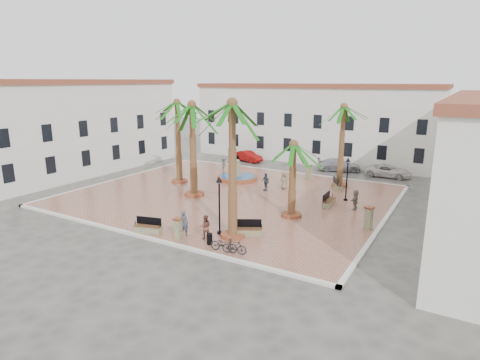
# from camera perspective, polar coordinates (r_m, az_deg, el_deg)

# --- Properties ---
(ground) EXTENTS (120.00, 120.00, 0.00)m
(ground) POSITION_cam_1_polar(r_m,az_deg,el_deg) (35.18, -1.41, -2.33)
(ground) COLOR #56544F
(ground) RESTS_ON ground
(plaza) EXTENTS (26.00, 22.00, 0.15)m
(plaza) POSITION_cam_1_polar(r_m,az_deg,el_deg) (35.16, -1.41, -2.21)
(plaza) COLOR #AA6C56
(plaza) RESTS_ON ground
(kerb_n) EXTENTS (26.30, 0.30, 0.16)m
(kerb_n) POSITION_cam_1_polar(r_m,az_deg,el_deg) (44.60, 6.03, 1.21)
(kerb_n) COLOR silver
(kerb_n) RESTS_ON ground
(kerb_s) EXTENTS (26.30, 0.30, 0.16)m
(kerb_s) POSITION_cam_1_polar(r_m,az_deg,el_deg) (26.93, -13.90, -7.78)
(kerb_s) COLOR silver
(kerb_s) RESTS_ON ground
(kerb_e) EXTENTS (0.30, 22.30, 0.16)m
(kerb_e) POSITION_cam_1_polar(r_m,az_deg,el_deg) (30.71, 19.81, -5.48)
(kerb_e) COLOR silver
(kerb_e) RESTS_ON ground
(kerb_w) EXTENTS (0.30, 22.30, 0.16)m
(kerb_w) POSITION_cam_1_polar(r_m,az_deg,el_deg) (43.21, -16.25, 0.30)
(kerb_w) COLOR silver
(kerb_w) RESTS_ON ground
(building_north) EXTENTS (30.40, 7.40, 9.50)m
(building_north) POSITION_cam_1_polar(r_m,az_deg,el_deg) (52.10, 10.29, 8.12)
(building_north) COLOR white
(building_north) RESTS_ON ground
(building_west) EXTENTS (6.40, 24.40, 10.00)m
(building_west) POSITION_cam_1_polar(r_m,az_deg,el_deg) (46.90, -21.78, 7.04)
(building_west) COLOR white
(building_west) RESTS_ON ground
(fountain) EXTENTS (4.05, 4.05, 2.09)m
(fountain) POSITION_cam_1_polar(r_m,az_deg,el_deg) (40.38, -0.34, 0.45)
(fountain) COLOR #A14E2E
(fountain) RESTS_ON plaza
(palm_nw) EXTENTS (5.09, 5.09, 8.10)m
(palm_nw) POSITION_cam_1_polar(r_m,az_deg,el_deg) (38.80, -8.92, 9.61)
(palm_nw) COLOR #A14E2E
(palm_nw) RESTS_ON plaza
(palm_sw) EXTENTS (5.55, 5.55, 8.17)m
(palm_sw) POSITION_cam_1_polar(r_m,az_deg,el_deg) (33.87, -6.83, 9.06)
(palm_sw) COLOR #A14E2E
(palm_sw) RESTS_ON plaza
(palm_s) EXTENTS (5.04, 5.04, 8.76)m
(palm_s) POSITION_cam_1_polar(r_m,az_deg,el_deg) (24.11, -1.12, 8.75)
(palm_s) COLOR #A14E2E
(palm_s) RESTS_ON plaza
(palm_e) EXTENTS (4.86, 4.86, 5.68)m
(palm_e) POSITION_cam_1_polar(r_m,az_deg,el_deg) (28.74, 7.59, 3.59)
(palm_e) COLOR #A14E2E
(palm_e) RESTS_ON plaza
(palm_ne) EXTENTS (4.89, 4.89, 7.79)m
(palm_ne) POSITION_cam_1_polar(r_m,az_deg,el_deg) (37.95, 14.49, 8.85)
(palm_ne) COLOR #A14E2E
(palm_ne) RESTS_ON plaza
(bench_s) EXTENTS (1.97, 1.04, 0.99)m
(bench_s) POSITION_cam_1_polar(r_m,az_deg,el_deg) (27.20, -12.98, -6.72)
(bench_s) COLOR #7F7A57
(bench_s) RESTS_ON plaza
(bench_se) EXTENTS (1.98, 1.47, 1.02)m
(bench_se) POSITION_cam_1_polar(r_m,az_deg,el_deg) (26.04, 1.05, -7.27)
(bench_se) COLOR #7F7A57
(bench_se) RESTS_ON plaza
(bench_e) EXTENTS (0.66, 1.98, 1.04)m
(bench_e) POSITION_cam_1_polar(r_m,az_deg,el_deg) (32.79, 12.50, -3.09)
(bench_e) COLOR #7F7A57
(bench_e) RESTS_ON plaza
(bench_ne) EXTENTS (1.50, 1.95, 1.02)m
(bench_ne) POSITION_cam_1_polar(r_m,az_deg,el_deg) (38.15, 13.74, -0.76)
(bench_ne) COLOR #7F7A57
(bench_ne) RESTS_ON plaza
(lamppost_s) EXTENTS (0.42, 0.42, 3.85)m
(lamppost_s) POSITION_cam_1_polar(r_m,az_deg,el_deg) (25.59, -2.97, -2.19)
(lamppost_s) COLOR black
(lamppost_s) RESTS_ON plaza
(lamppost_e) EXTENTS (0.40, 0.40, 3.65)m
(lamppost_e) POSITION_cam_1_polar(r_m,az_deg,el_deg) (33.99, 15.02, 1.17)
(lamppost_e) COLOR black
(lamppost_e) RESTS_ON plaza
(bollard_se) EXTENTS (0.55, 0.55, 1.38)m
(bollard_se) POSITION_cam_1_polar(r_m,az_deg,el_deg) (25.61, -8.80, -6.79)
(bollard_se) COLOR #7F7A57
(bollard_se) RESTS_ON plaza
(bollard_n) EXTENTS (0.61, 0.61, 1.52)m
(bollard_n) POSITION_cam_1_polar(r_m,az_deg,el_deg) (40.63, 9.68, 1.07)
(bollard_n) COLOR #7F7A57
(bollard_n) RESTS_ON plaza
(bollard_e) EXTENTS (0.67, 0.67, 1.56)m
(bollard_e) POSITION_cam_1_polar(r_m,az_deg,el_deg) (28.28, 17.83, -5.11)
(bollard_e) COLOR #7F7A57
(bollard_e) RESTS_ON plaza
(litter_bin) EXTENTS (0.36, 0.36, 0.69)m
(litter_bin) POSITION_cam_1_polar(r_m,az_deg,el_deg) (24.74, -4.36, -8.35)
(litter_bin) COLOR black
(litter_bin) RESTS_ON plaza
(cyclist_a) EXTENTS (0.71, 0.58, 1.67)m
(cyclist_a) POSITION_cam_1_polar(r_m,az_deg,el_deg) (26.07, -7.99, -6.10)
(cyclist_a) COLOR #3A4456
(cyclist_a) RESTS_ON plaza
(bicycle_a) EXTENTS (1.75, 0.81, 0.89)m
(bicycle_a) POSITION_cam_1_polar(r_m,az_deg,el_deg) (23.67, -2.31, -9.12)
(bicycle_a) COLOR black
(bicycle_a) RESTS_ON plaza
(cyclist_b) EXTENTS (0.97, 0.91, 1.58)m
(cyclist_b) POSITION_cam_1_polar(r_m,az_deg,el_deg) (25.42, -4.95, -6.66)
(cyclist_b) COLOR brown
(cyclist_b) RESTS_ON plaza
(bicycle_b) EXTENTS (1.54, 0.70, 0.89)m
(bicycle_b) POSITION_cam_1_polar(r_m,az_deg,el_deg) (23.33, -0.81, -9.46)
(bicycle_b) COLOR black
(bicycle_b) RESTS_ON plaza
(pedestrian_fountain_a) EXTENTS (0.81, 0.58, 1.54)m
(pedestrian_fountain_a) POSITION_cam_1_polar(r_m,az_deg,el_deg) (37.02, 6.29, -0.11)
(pedestrian_fountain_a) COLOR #847058
(pedestrian_fountain_a) RESTS_ON plaza
(pedestrian_fountain_b) EXTENTS (1.05, 0.78, 1.65)m
(pedestrian_fountain_b) POSITION_cam_1_polar(r_m,az_deg,el_deg) (36.30, 3.67, -0.25)
(pedestrian_fountain_b) COLOR #324050
(pedestrian_fountain_b) RESTS_ON plaza
(pedestrian_north) EXTENTS (0.85, 1.23, 1.75)m
(pedestrian_north) POSITION_cam_1_polar(r_m,az_deg,el_deg) (43.37, -2.30, 2.19)
(pedestrian_north) COLOR #57575D
(pedestrian_north) RESTS_ON plaza
(pedestrian_east) EXTENTS (0.57, 1.51, 1.59)m
(pedestrian_east) POSITION_cam_1_polar(r_m,az_deg,el_deg) (32.19, 16.08, -2.69)
(pedestrian_east) COLOR #6C6056
(pedestrian_east) RESTS_ON plaza
(car_black) EXTENTS (3.87, 1.66, 1.30)m
(car_black) POSITION_cam_1_polar(r_m,az_deg,el_deg) (50.64, 0.79, 3.48)
(car_black) COLOR black
(car_black) RESTS_ON ground
(car_red) EXTENTS (4.23, 2.37, 1.32)m
(car_red) POSITION_cam_1_polar(r_m,az_deg,el_deg) (50.20, 1.12, 3.39)
(car_red) COLOR maroon
(car_red) RESTS_ON ground
(car_silver) EXTENTS (5.10, 3.51, 1.37)m
(car_silver) POSITION_cam_1_polar(r_m,az_deg,el_deg) (46.19, 13.86, 2.09)
(car_silver) COLOR #A6A5AE
(car_silver) RESTS_ON ground
(car_white) EXTENTS (4.61, 2.19, 1.27)m
(car_white) POSITION_cam_1_polar(r_m,az_deg,el_deg) (44.84, 20.30, 1.20)
(car_white) COLOR silver
(car_white) RESTS_ON ground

